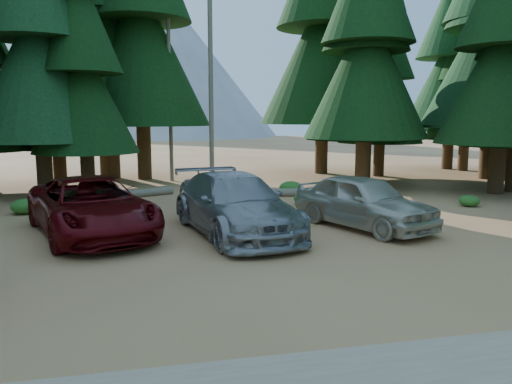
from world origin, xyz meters
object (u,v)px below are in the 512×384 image
(red_pickup, at_px, (91,206))
(log_left, at_px, (123,195))
(log_mid, at_px, (320,194))
(silver_minivan_right, at_px, (363,201))
(log_right, at_px, (329,192))
(silver_minivan_center, at_px, (235,204))

(red_pickup, relative_size, log_left, 1.32)
(red_pickup, xyz_separation_m, log_mid, (8.83, 5.13, -0.70))
(silver_minivan_right, relative_size, log_mid, 1.38)
(silver_minivan_right, xyz_separation_m, log_right, (1.20, 6.14, -0.66))
(silver_minivan_center, distance_m, log_mid, 7.55)
(silver_minivan_right, distance_m, log_left, 10.57)
(red_pickup, distance_m, log_mid, 10.24)
(red_pickup, bearing_deg, log_right, 11.11)
(log_mid, bearing_deg, log_right, 66.79)
(silver_minivan_center, xyz_separation_m, log_left, (-3.52, 7.31, -0.72))
(log_left, distance_m, log_right, 8.85)
(silver_minivan_center, relative_size, silver_minivan_right, 1.24)
(silver_minivan_center, height_order, silver_minivan_right, silver_minivan_center)
(log_mid, bearing_deg, silver_minivan_center, -87.52)
(silver_minivan_center, xyz_separation_m, log_right, (5.25, 6.10, -0.71))
(silver_minivan_center, bearing_deg, red_pickup, 159.58)
(silver_minivan_center, distance_m, log_left, 8.14)
(silver_minivan_right, bearing_deg, log_left, 113.82)
(log_mid, relative_size, log_right, 0.66)
(red_pickup, distance_m, silver_minivan_right, 8.19)
(red_pickup, xyz_separation_m, silver_minivan_center, (4.11, -0.71, 0.04))
(log_left, height_order, log_right, log_right)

